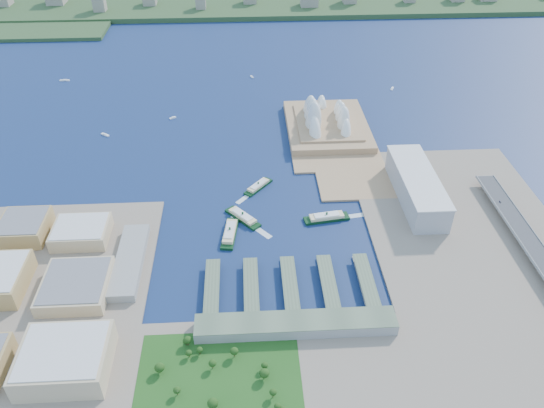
{
  "coord_description": "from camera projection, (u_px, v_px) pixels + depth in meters",
  "views": [
    {
      "loc": [
        -28.4,
        -484.85,
        417.47
      ],
      "look_at": [
        2.17,
        56.07,
        18.0
      ],
      "focal_mm": 35.0,
      "sensor_mm": 36.0,
      "label": 1
    }
  ],
  "objects": [
    {
      "name": "east_land",
      "position": [
        484.0,
        263.0,
        608.49
      ],
      "size": [
        240.0,
        500.0,
        3.0
      ],
      "primitive_type": "cube",
      "color": "gray",
      "rests_on": "ground"
    },
    {
      "name": "west_buildings",
      "position": [
        41.0,
        283.0,
        561.26
      ],
      "size": [
        200.0,
        280.0,
        27.0
      ],
      "primitive_type": null,
      "color": "#A68853",
      "rests_on": "west_land"
    },
    {
      "name": "boat_a",
      "position": [
        105.0,
        134.0,
        852.88
      ],
      "size": [
        15.23,
        12.85,
        3.09
      ],
      "primitive_type": null,
      "rotation": [
        0.0,
        0.0,
        0.93
      ],
      "color": "white",
      "rests_on": "ground"
    },
    {
      "name": "peninsula",
      "position": [
        330.0,
        135.0,
        851.58
      ],
      "size": [
        135.0,
        220.0,
        3.0
      ],
      "primitive_type": "cube",
      "color": "#A47F59",
      "rests_on": "ground"
    },
    {
      "name": "south_land",
      "position": [
        286.0,
        397.0,
        469.02
      ],
      "size": [
        720.0,
        180.0,
        3.0
      ],
      "primitive_type": "cube",
      "color": "gray",
      "rests_on": "ground"
    },
    {
      "name": "terminal_building",
      "position": [
        296.0,
        325.0,
        525.51
      ],
      "size": [
        200.0,
        28.0,
        12.0
      ],
      "primitive_type": "cube",
      "color": "gray",
      "rests_on": "south_land"
    },
    {
      "name": "opera_house",
      "position": [
        328.0,
        112.0,
        849.44
      ],
      "size": [
        134.0,
        180.0,
        58.0
      ],
      "primitive_type": null,
      "color": "white",
      "rests_on": "peninsula"
    },
    {
      "name": "ferry_c",
      "position": [
        230.0,
        231.0,
        648.68
      ],
      "size": [
        22.91,
        60.68,
        11.19
      ],
      "primitive_type": null,
      "rotation": [
        0.0,
        0.0,
        3.01
      ],
      "color": "black",
      "rests_on": "ground"
    },
    {
      "name": "west_land",
      "position": [
        35.0,
        318.0,
        542.04
      ],
      "size": [
        220.0,
        390.0,
        3.0
      ],
      "primitive_type": "cube",
      "color": "gray",
      "rests_on": "ground"
    },
    {
      "name": "ground",
      "position": [
        273.0,
        244.0,
        638.66
      ],
      "size": [
        3000.0,
        3000.0,
        0.0
      ],
      "primitive_type": "plane",
      "color": "#101E4A",
      "rests_on": "ground"
    },
    {
      "name": "expressway",
      "position": [
        540.0,
        262.0,
        598.77
      ],
      "size": [
        26.0,
        340.0,
        11.85
      ],
      "primitive_type": null,
      "color": "gray",
      "rests_on": "east_land"
    },
    {
      "name": "toaster_building",
      "position": [
        417.0,
        187.0,
        699.64
      ],
      "size": [
        45.0,
        155.0,
        35.0
      ],
      "primitive_type": "cube",
      "color": "#99999F",
      "rests_on": "east_land"
    },
    {
      "name": "boat_c",
      "position": [
        392.0,
        88.0,
        996.48
      ],
      "size": [
        9.42,
        13.73,
        3.01
      ],
      "primitive_type": null,
      "rotation": [
        0.0,
        0.0,
        2.68
      ],
      "color": "white",
      "rests_on": "ground"
    },
    {
      "name": "ferry_wharves",
      "position": [
        290.0,
        285.0,
        576.27
      ],
      "size": [
        184.0,
        90.0,
        9.3
      ],
      "primitive_type": null,
      "color": "#506149",
      "rests_on": "ground"
    },
    {
      "name": "far_shore",
      "position": [
        252.0,
        4.0,
        1422.62
      ],
      "size": [
        2200.0,
        260.0,
        12.0
      ],
      "primitive_type": "cube",
      "color": "#2D4926",
      "rests_on": "ground"
    },
    {
      "name": "park",
      "position": [
        219.0,
        374.0,
        476.72
      ],
      "size": [
        150.0,
        110.0,
        16.0
      ],
      "primitive_type": null,
      "color": "#194714",
      "rests_on": "south_land"
    },
    {
      "name": "boat_d",
      "position": [
        64.0,
        80.0,
        1027.22
      ],
      "size": [
        18.38,
        4.4,
        3.09
      ],
      "primitive_type": null,
      "rotation": [
        0.0,
        0.0,
        1.55
      ],
      "color": "white",
      "rests_on": "ground"
    },
    {
      "name": "boat_e",
      "position": [
        252.0,
        77.0,
        1041.44
      ],
      "size": [
        6.94,
        11.63,
        2.72
      ],
      "primitive_type": null,
      "rotation": [
        0.0,
        0.0,
        0.33
      ],
      "color": "white",
      "rests_on": "ground"
    },
    {
      "name": "car_c",
      "position": [
        500.0,
        202.0,
        681.22
      ],
      "size": [
        1.64,
        4.04,
        1.17
      ],
      "primitive_type": "imported",
      "color": "slate",
      "rests_on": "expressway"
    },
    {
      "name": "ferry_b",
      "position": [
        258.0,
        185.0,
        731.08
      ],
      "size": [
        41.46,
        45.79,
        9.33
      ],
      "primitive_type": null,
      "rotation": [
        0.0,
        0.0,
        -0.7
      ],
      "color": "black",
      "rests_on": "ground"
    },
    {
      "name": "ferry_a",
      "position": [
        243.0,
        216.0,
        674.32
      ],
      "size": [
        46.79,
        51.76,
        10.54
      ],
      "primitive_type": null,
      "rotation": [
        0.0,
        0.0,
        0.7
      ],
      "color": "black",
      "rests_on": "ground"
    },
    {
      "name": "ferry_d",
      "position": [
        327.0,
        216.0,
        673.38
      ],
      "size": [
        59.66,
        23.28,
        10.99
      ],
      "primitive_type": null,
      "rotation": [
        0.0,
        0.0,
        1.72
      ],
      "color": "black",
      "rests_on": "ground"
    },
    {
      "name": "boat_b",
      "position": [
        173.0,
        118.0,
        900.18
      ],
      "size": [
        11.52,
        9.69,
        3.05
      ],
      "primitive_type": null,
      "rotation": [
        0.0,
        0.0,
        2.18
      ],
      "color": "white",
      "rests_on": "ground"
    }
  ]
}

